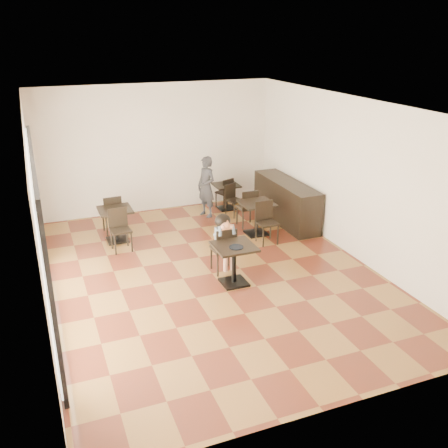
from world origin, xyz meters
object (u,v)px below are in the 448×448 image
child_chair (223,249)px  chair_left_b (121,231)px  child (223,243)px  cafe_table_mid (257,218)px  adult_patron (206,187)px  cafe_table_left (116,225)px  chair_back_a (224,193)px  chair_mid_a (247,208)px  chair_mid_b (267,223)px  chair_left_a (112,214)px  cafe_table_back (226,197)px  chair_back_b (234,201)px  child_table (234,265)px

child_chair → chair_left_b: size_ratio=1.02×
child → cafe_table_mid: bearing=46.6°
adult_patron → chair_left_b: adult_patron is taller
chair_left_b → cafe_table_left: bearing=86.2°
child → chair_back_a: 3.75m
chair_mid_a → chair_mid_b: (0.00, -1.10, 0.00)m
chair_mid_a → child_chair: bearing=54.5°
child_chair → adult_patron: 3.13m
chair_mid_b → chair_left_a: bearing=147.5°
cafe_table_left → cafe_table_back: cafe_table_left is taller
cafe_table_left → chair_mid_b: size_ratio=0.82×
chair_mid_a → adult_patron: bearing=-57.8°
cafe_table_mid → chair_left_a: (-3.04, 1.32, 0.07)m
chair_back_a → child_chair: bearing=47.1°
chair_mid_a → child: bearing=54.5°
cafe_table_left → chair_back_b: (3.04, 0.53, 0.02)m
chair_left_b → chair_back_a: bearing=26.6°
cafe_table_back → chair_left_a: chair_left_a is taller
cafe_table_left → chair_mid_b: 3.32m
cafe_table_left → chair_left_b: 0.56m
chair_mid_b → chair_left_b: bearing=164.9°
child_chair → child: size_ratio=0.79×
child_chair → chair_mid_a: (1.39, 2.02, -0.00)m
cafe_table_mid → child_table: bearing=-124.5°
chair_back_b → cafe_table_left: bearing=168.9°
adult_patron → chair_back_b: (0.65, -0.25, -0.36)m
child_table → cafe_table_mid: bearing=55.5°
chair_back_b → cafe_table_back: bearing=68.9°
cafe_table_left → cafe_table_back: size_ratio=1.13×
chair_left_a → chair_left_b: same height
chair_mid_b → chair_back_a: size_ratio=1.15×
child_chair → chair_left_b: bearing=-45.8°
chair_mid_a → chair_left_a: (-3.04, 0.77, -0.01)m
adult_patron → cafe_table_mid: adult_patron is taller
child_chair → chair_left_a: 3.24m
chair_mid_b → chair_left_a: (-3.04, 1.87, -0.01)m
chair_mid_b → cafe_table_left: bearing=155.6°
cafe_table_mid → chair_left_b: size_ratio=0.85×
cafe_table_back → chair_left_b: chair_left_b is taller
child_table → chair_back_b: chair_back_b is taller
child_table → cafe_table_left: child_table is taller
cafe_table_back → chair_mid_a: (0.01, -1.30, 0.13)m
cafe_table_mid → chair_back_a: (-0.01, 2.00, 0.02)m
child_table → child: (0.00, 0.55, 0.20)m
child_table → cafe_table_left: 3.24m
cafe_table_left → chair_mid_a: (3.04, -0.22, 0.08)m
child_table → chair_left_a: (-1.65, 3.34, 0.07)m
chair_mid_b → child_table: bearing=-134.3°
child_table → child_chair: 0.56m
cafe_table_back → chair_back_b: bearing=-90.0°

